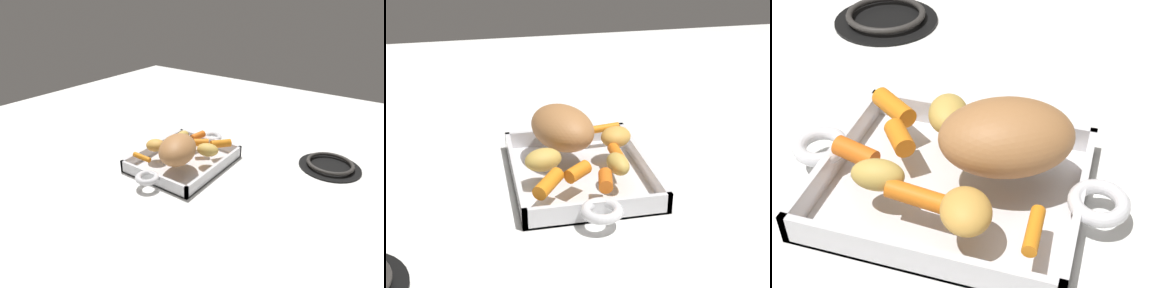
% 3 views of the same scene
% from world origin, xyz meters
% --- Properties ---
extents(ground_plane, '(1.96, 1.96, 0.00)m').
position_xyz_m(ground_plane, '(0.00, 0.00, 0.00)').
color(ground_plane, white).
extents(roasting_dish, '(0.38, 0.23, 0.04)m').
position_xyz_m(roasting_dish, '(0.00, 0.00, 0.01)').
color(roasting_dish, silver).
rests_on(roasting_dish, ground_plane).
extents(pork_roast, '(0.17, 0.14, 0.08)m').
position_xyz_m(pork_roast, '(-0.05, -0.02, 0.08)').
color(pork_roast, '#AB7141').
rests_on(pork_roast, roasting_dish).
extents(baby_carrot_center_left, '(0.07, 0.02, 0.02)m').
position_xyz_m(baby_carrot_center_left, '(0.02, 0.06, 0.05)').
color(baby_carrot_center_left, orange).
rests_on(baby_carrot_center_left, roasting_dish).
extents(baby_carrot_southeast, '(0.07, 0.06, 0.03)m').
position_xyz_m(baby_carrot_southeast, '(0.09, -0.07, 0.05)').
color(baby_carrot_southeast, orange).
rests_on(baby_carrot_southeast, roasting_dish).
extents(baby_carrot_northwest, '(0.05, 0.05, 0.02)m').
position_xyz_m(baby_carrot_northwest, '(0.07, -0.02, 0.05)').
color(baby_carrot_northwest, orange).
rests_on(baby_carrot_northwest, roasting_dish).
extents(baby_carrot_long, '(0.02, 0.06, 0.02)m').
position_xyz_m(baby_carrot_long, '(-0.10, 0.07, 0.05)').
color(baby_carrot_long, orange).
rests_on(baby_carrot_long, roasting_dish).
extents(baby_carrot_northeast, '(0.05, 0.03, 0.02)m').
position_xyz_m(baby_carrot_northeast, '(0.10, 0.02, 0.05)').
color(baby_carrot_northeast, orange).
rests_on(baby_carrot_northeast, roasting_dish).
extents(potato_whole, '(0.06, 0.04, 0.03)m').
position_xyz_m(potato_whole, '(0.06, 0.05, 0.05)').
color(potato_whole, gold).
rests_on(potato_whole, roasting_dish).
extents(potato_golden_small, '(0.07, 0.07, 0.04)m').
position_xyz_m(potato_golden_small, '(-0.04, 0.07, 0.06)').
color(potato_golden_small, gold).
rests_on(potato_golden_small, roasting_dish).
extents(potato_corner, '(0.06, 0.07, 0.04)m').
position_xyz_m(potato_corner, '(0.03, -0.07, 0.06)').
color(potato_corner, gold).
rests_on(potato_corner, roasting_dish).
extents(stove_burner_rear, '(0.17, 0.17, 0.02)m').
position_xyz_m(stove_burner_rear, '(0.23, -0.36, 0.01)').
color(stove_burner_rear, black).
rests_on(stove_burner_rear, ground_plane).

